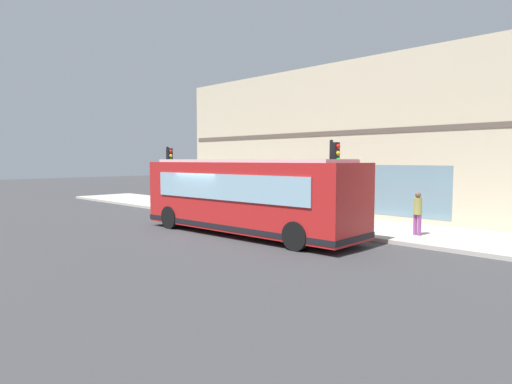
{
  "coord_description": "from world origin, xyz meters",
  "views": [
    {
      "loc": [
        -11.95,
        -14.29,
        3.05
      ],
      "look_at": [
        2.16,
        -0.44,
        1.59
      ],
      "focal_mm": 30.62,
      "sensor_mm": 36.0,
      "label": 1
    }
  ],
  "objects_px": {
    "pedestrian_near_building_entrance": "(418,211)",
    "pedestrian_walking_along_curb": "(317,198)",
    "pedestrian_near_hydrant": "(227,193)",
    "fire_hydrant": "(309,213)",
    "pedestrian_by_light_pole": "(253,195)",
    "traffic_light_down_block": "(169,165)",
    "city_bus_nearside": "(246,197)",
    "newspaper_vending_box": "(203,203)",
    "traffic_light_near_corner": "(334,167)"
  },
  "relations": [
    {
      "from": "traffic_light_down_block",
      "to": "newspaper_vending_box",
      "type": "height_order",
      "value": "traffic_light_down_block"
    },
    {
      "from": "pedestrian_by_light_pole",
      "to": "pedestrian_walking_along_curb",
      "type": "distance_m",
      "value": 3.49
    },
    {
      "from": "fire_hydrant",
      "to": "pedestrian_near_building_entrance",
      "type": "xyz_separation_m",
      "value": [
        -0.19,
        -5.34,
        0.59
      ]
    },
    {
      "from": "traffic_light_down_block",
      "to": "newspaper_vending_box",
      "type": "xyz_separation_m",
      "value": [
        0.54,
        -2.59,
        -2.12
      ]
    },
    {
      "from": "traffic_light_near_corner",
      "to": "pedestrian_walking_along_curb",
      "type": "relative_size",
      "value": 2.28
    },
    {
      "from": "pedestrian_walking_along_curb",
      "to": "fire_hydrant",
      "type": "bearing_deg",
      "value": -155.84
    },
    {
      "from": "city_bus_nearside",
      "to": "pedestrian_near_building_entrance",
      "type": "height_order",
      "value": "city_bus_nearside"
    },
    {
      "from": "fire_hydrant",
      "to": "pedestrian_by_light_pole",
      "type": "bearing_deg",
      "value": 87.65
    },
    {
      "from": "traffic_light_near_corner",
      "to": "pedestrian_near_building_entrance",
      "type": "distance_m",
      "value": 3.64
    },
    {
      "from": "traffic_light_near_corner",
      "to": "newspaper_vending_box",
      "type": "height_order",
      "value": "traffic_light_near_corner"
    },
    {
      "from": "fire_hydrant",
      "to": "pedestrian_near_hydrant",
      "type": "xyz_separation_m",
      "value": [
        1.19,
        7.19,
        0.52
      ]
    },
    {
      "from": "fire_hydrant",
      "to": "pedestrian_by_light_pole",
      "type": "distance_m",
      "value": 3.96
    },
    {
      "from": "pedestrian_near_building_entrance",
      "to": "pedestrian_walking_along_curb",
      "type": "distance_m",
      "value": 6.32
    },
    {
      "from": "traffic_light_down_block",
      "to": "pedestrian_by_light_pole",
      "type": "xyz_separation_m",
      "value": [
        1.49,
        -5.68,
        -1.54
      ]
    },
    {
      "from": "pedestrian_by_light_pole",
      "to": "pedestrian_near_hydrant",
      "type": "distance_m",
      "value": 3.45
    },
    {
      "from": "pedestrian_by_light_pole",
      "to": "pedestrian_near_building_entrance",
      "type": "relative_size",
      "value": 1.07
    },
    {
      "from": "traffic_light_down_block",
      "to": "fire_hydrant",
      "type": "bearing_deg",
      "value": -82.1
    },
    {
      "from": "fire_hydrant",
      "to": "newspaper_vending_box",
      "type": "height_order",
      "value": "newspaper_vending_box"
    },
    {
      "from": "pedestrian_near_building_entrance",
      "to": "pedestrian_near_hydrant",
      "type": "xyz_separation_m",
      "value": [
        1.38,
        12.53,
        -0.07
      ]
    },
    {
      "from": "pedestrian_by_light_pole",
      "to": "traffic_light_near_corner",
      "type": "bearing_deg",
      "value": -104.92
    },
    {
      "from": "city_bus_nearside",
      "to": "pedestrian_near_building_entrance",
      "type": "bearing_deg",
      "value": -54.08
    },
    {
      "from": "pedestrian_by_light_pole",
      "to": "pedestrian_walking_along_curb",
      "type": "relative_size",
      "value": 1.09
    },
    {
      "from": "newspaper_vending_box",
      "to": "pedestrian_near_hydrant",
      "type": "bearing_deg",
      "value": 5.85
    },
    {
      "from": "pedestrian_near_building_entrance",
      "to": "pedestrian_walking_along_curb",
      "type": "height_order",
      "value": "pedestrian_near_building_entrance"
    },
    {
      "from": "traffic_light_down_block",
      "to": "fire_hydrant",
      "type": "distance_m",
      "value": 9.92
    },
    {
      "from": "pedestrian_by_light_pole",
      "to": "traffic_light_down_block",
      "type": "bearing_deg",
      "value": 104.69
    },
    {
      "from": "traffic_light_down_block",
      "to": "traffic_light_near_corner",
      "type": "bearing_deg",
      "value": -90.86
    },
    {
      "from": "pedestrian_walking_along_curb",
      "to": "newspaper_vending_box",
      "type": "bearing_deg",
      "value": 110.86
    },
    {
      "from": "traffic_light_near_corner",
      "to": "traffic_light_down_block",
      "type": "relative_size",
      "value": 1.01
    },
    {
      "from": "fire_hydrant",
      "to": "pedestrian_by_light_pole",
      "type": "relative_size",
      "value": 0.42
    },
    {
      "from": "pedestrian_by_light_pole",
      "to": "pedestrian_near_hydrant",
      "type": "xyz_separation_m",
      "value": [
        1.03,
        3.29,
        -0.14
      ]
    },
    {
      "from": "traffic_light_near_corner",
      "to": "pedestrian_near_building_entrance",
      "type": "relative_size",
      "value": 2.23
    },
    {
      "from": "pedestrian_walking_along_curb",
      "to": "newspaper_vending_box",
      "type": "relative_size",
      "value": 1.81
    },
    {
      "from": "traffic_light_down_block",
      "to": "city_bus_nearside",
      "type": "bearing_deg",
      "value": -106.24
    },
    {
      "from": "fire_hydrant",
      "to": "pedestrian_by_light_pole",
      "type": "height_order",
      "value": "pedestrian_by_light_pole"
    },
    {
      "from": "pedestrian_near_hydrant",
      "to": "newspaper_vending_box",
      "type": "distance_m",
      "value": 2.04
    },
    {
      "from": "pedestrian_walking_along_curb",
      "to": "pedestrian_near_building_entrance",
      "type": "bearing_deg",
      "value": -106.43
    },
    {
      "from": "pedestrian_by_light_pole",
      "to": "fire_hydrant",
      "type": "bearing_deg",
      "value": -92.35
    },
    {
      "from": "traffic_light_down_block",
      "to": "pedestrian_walking_along_curb",
      "type": "relative_size",
      "value": 2.27
    },
    {
      "from": "traffic_light_near_corner",
      "to": "pedestrian_walking_along_curb",
      "type": "xyz_separation_m",
      "value": [
        3.11,
        3.08,
        -1.66
      ]
    },
    {
      "from": "traffic_light_down_block",
      "to": "pedestrian_near_building_entrance",
      "type": "xyz_separation_m",
      "value": [
        1.14,
        -14.93,
        -1.62
      ]
    },
    {
      "from": "traffic_light_near_corner",
      "to": "pedestrian_walking_along_curb",
      "type": "bearing_deg",
      "value": 44.77
    },
    {
      "from": "city_bus_nearside",
      "to": "pedestrian_near_building_entrance",
      "type": "relative_size",
      "value": 6.09
    },
    {
      "from": "fire_hydrant",
      "to": "pedestrian_near_building_entrance",
      "type": "height_order",
      "value": "pedestrian_near_building_entrance"
    },
    {
      "from": "traffic_light_near_corner",
      "to": "newspaper_vending_box",
      "type": "relative_size",
      "value": 4.12
    },
    {
      "from": "city_bus_nearside",
      "to": "newspaper_vending_box",
      "type": "relative_size",
      "value": 11.24
    },
    {
      "from": "traffic_light_down_block",
      "to": "pedestrian_by_light_pole",
      "type": "distance_m",
      "value": 6.08
    },
    {
      "from": "traffic_light_down_block",
      "to": "pedestrian_by_light_pole",
      "type": "bearing_deg",
      "value": -75.31
    },
    {
      "from": "traffic_light_down_block",
      "to": "pedestrian_walking_along_curb",
      "type": "xyz_separation_m",
      "value": [
        2.93,
        -8.87,
        -1.64
      ]
    },
    {
      "from": "traffic_light_down_block",
      "to": "fire_hydrant",
      "type": "height_order",
      "value": "traffic_light_down_block"
    }
  ]
}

